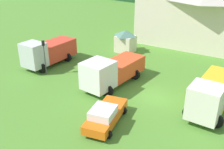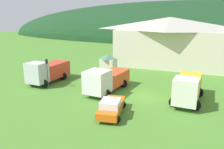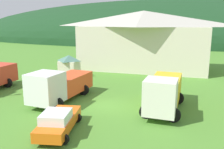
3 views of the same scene
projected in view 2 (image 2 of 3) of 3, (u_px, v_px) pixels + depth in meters
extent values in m
plane|color=#4C842D|center=(141.00, 96.00, 27.04)|extent=(200.00, 200.00, 0.00)
ellipsoid|color=#193D1E|center=(187.00, 38.00, 94.07)|extent=(170.60, 60.00, 30.02)
cube|color=beige|center=(169.00, 48.00, 42.22)|extent=(18.97, 8.46, 6.67)
pyramid|color=#B7B2A3|center=(170.00, 24.00, 41.07)|extent=(20.49, 9.14, 2.33)
cube|color=beige|center=(108.00, 65.00, 38.40)|extent=(2.37, 2.19, 2.21)
pyramid|color=#4C7A6B|center=(108.00, 57.00, 38.02)|extent=(2.56, 2.36, 0.77)
cube|color=silver|center=(37.00, 73.00, 30.24)|extent=(2.60, 2.22, 2.72)
cube|color=black|center=(36.00, 69.00, 29.99)|extent=(1.42, 1.74, 0.87)
cube|color=red|center=(54.00, 70.00, 33.35)|extent=(2.73, 4.89, 2.04)
cylinder|color=black|center=(44.00, 84.00, 30.14)|extent=(1.10, 0.30, 1.10)
cylinder|color=black|center=(31.00, 82.00, 31.03)|extent=(1.10, 0.30, 1.10)
cylinder|color=black|center=(63.00, 76.00, 33.79)|extent=(1.10, 0.30, 1.10)
cylinder|color=black|center=(51.00, 75.00, 34.68)|extent=(1.10, 0.30, 1.10)
cube|color=white|center=(97.00, 82.00, 26.41)|extent=(2.85, 2.97, 2.62)
cube|color=black|center=(97.00, 77.00, 26.14)|extent=(1.60, 2.31, 0.84)
cube|color=#E04C23|center=(113.00, 78.00, 29.84)|extent=(3.10, 5.29, 1.65)
cylinder|color=black|center=(106.00, 94.00, 26.23)|extent=(1.10, 0.30, 1.10)
cylinder|color=black|center=(90.00, 91.00, 27.26)|extent=(1.10, 0.30, 1.10)
cylinder|color=black|center=(123.00, 84.00, 30.18)|extent=(1.10, 0.30, 1.10)
cylinder|color=black|center=(108.00, 81.00, 31.21)|extent=(1.10, 0.30, 1.10)
cube|color=silver|center=(185.00, 91.00, 23.00)|extent=(2.50, 2.47, 2.69)
cube|color=black|center=(186.00, 86.00, 22.75)|extent=(1.37, 1.95, 0.86)
cube|color=gold|center=(189.00, 85.00, 26.25)|extent=(2.61, 4.93, 2.07)
cylinder|color=black|center=(195.00, 105.00, 22.93)|extent=(1.10, 0.30, 1.10)
cylinder|color=black|center=(174.00, 102.00, 23.76)|extent=(1.10, 0.30, 1.10)
cylinder|color=black|center=(199.00, 92.00, 26.73)|extent=(1.10, 0.30, 1.10)
cylinder|color=black|center=(180.00, 90.00, 27.57)|extent=(1.10, 0.30, 1.10)
cube|color=orange|center=(112.00, 107.00, 22.05)|extent=(2.76, 5.28, 0.70)
cube|color=silver|center=(110.00, 103.00, 21.31)|extent=(2.07, 2.29, 0.62)
cylinder|color=black|center=(117.00, 119.00, 20.36)|extent=(0.68, 0.24, 0.68)
cylinder|color=black|center=(99.00, 118.00, 20.67)|extent=(0.68, 0.24, 0.68)
cylinder|color=black|center=(123.00, 105.00, 23.60)|extent=(0.68, 0.24, 0.68)
cylinder|color=black|center=(107.00, 104.00, 23.91)|extent=(0.68, 0.24, 0.68)
cylinder|color=#4C4C51|center=(48.00, 76.00, 29.61)|extent=(0.12, 0.12, 3.33)
cube|color=black|center=(47.00, 61.00, 29.12)|extent=(0.20, 0.24, 0.55)
sphere|color=red|center=(47.00, 61.00, 29.24)|extent=(0.14, 0.14, 0.14)
cone|color=orange|center=(187.00, 95.00, 27.60)|extent=(0.36, 0.36, 0.54)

